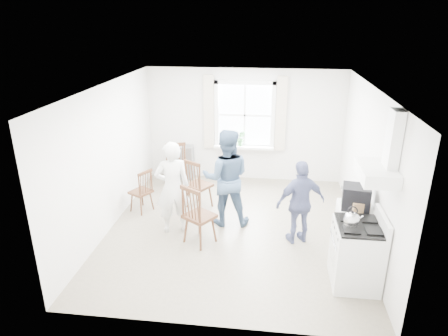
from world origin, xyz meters
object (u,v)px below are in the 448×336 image
Objects in this scene: stereo_stack at (356,197)px; windsor_chair_c at (144,187)px; gas_stove at (357,254)px; person_mid at (226,178)px; windsor_chair_a at (176,160)px; low_cabinet at (353,231)px; person_right at (301,203)px; windsor_chair_b at (194,210)px; person_left at (172,188)px.

windsor_chair_c is (-3.77, 1.18, -0.54)m from stereo_stack.
gas_stove is 2.64m from person_mid.
windsor_chair_c is (-0.35, -1.23, -0.13)m from windsor_chair_a.
gas_stove is 1.02× the size of windsor_chair_a.
low_cabinet is 0.61× the size of person_right.
windsor_chair_c is (-1.22, 1.09, -0.12)m from windsor_chair_b.
windsor_chair_a is (-3.45, 2.35, 0.22)m from low_cabinet.
gas_stove is at bearing -95.68° from low_cabinet.
windsor_chair_b is (-2.54, 0.09, -0.42)m from stereo_stack.
person_left is at bearing 18.84° from person_mid.
low_cabinet is 1.01× the size of windsor_chair_c.
person_right is (2.98, -0.75, 0.19)m from windsor_chair_c.
low_cabinet is at bearing 134.25° from person_right.
low_cabinet is 0.82× the size of windsor_chair_b.
gas_stove is 4.15m from windsor_chair_c.
stereo_stack is at bearing 148.71° from person_left.
low_cabinet is at bearing 62.77° from stereo_stack.
gas_stove is 0.66× the size of person_left.
windsor_chair_a is 1.94m from person_left.
windsor_chair_a is 0.75× the size of person_right.
gas_stove is at bearing -16.21° from windsor_chair_b.
stereo_stack is 2.32m from person_mid.
person_mid reaches higher than gas_stove.
windsor_chair_c is at bearing -62.39° from person_left.
windsor_chair_a is at bearing 144.81° from stereo_stack.
person_left is at bearing -24.53° from person_right.
low_cabinet is at bearing 151.84° from person_mid.
windsor_chair_c is 3.08m from person_right.
person_left reaches higher than windsor_chair_c.
stereo_stack is 0.51× the size of windsor_chair_c.
person_left is (-2.98, 1.17, 0.36)m from gas_stove.
windsor_chair_b is (-2.50, 0.73, 0.18)m from gas_stove.
gas_stove is at bearing -93.52° from stereo_stack.
person_mid is at bearing -176.77° from person_left.
windsor_chair_b is 1.79m from person_right.
low_cabinet is 0.53× the size of person_left.
person_right is at bearing -37.12° from windsor_chair_a.
person_mid reaches higher than stereo_stack.
gas_stove reaches higher than windsor_chair_a.
gas_stove is 0.61× the size of person_mid.
windsor_chair_c is (-3.73, 1.82, 0.06)m from gas_stove.
windsor_chair_b is (-2.57, 0.03, 0.22)m from low_cabinet.
stereo_stack is 0.25× the size of person_mid.
windsor_chair_c is 0.49× the size of person_mid.
gas_stove is at bearing 137.19° from person_left.
gas_stove reaches higher than windsor_chair_c.
person_mid is at bearing 63.08° from windsor_chair_b.
person_mid is (0.43, 0.85, 0.25)m from windsor_chair_b.
low_cabinet is at bearing 149.89° from person_left.
gas_stove is at bearing -26.00° from windsor_chair_c.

